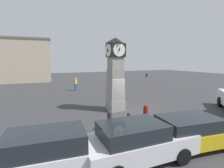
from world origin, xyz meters
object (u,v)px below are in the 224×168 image
(bollard_far_row, at_px, (146,112))
(car_near_tower, at_px, (138,142))
(bollard_mid_row, at_px, (129,119))
(pedestrian_near_bench, at_px, (75,83))
(clock_tower, at_px, (116,74))
(car_navy_sedan, at_px, (54,154))
(car_by_building, at_px, (193,131))
(pedestrian_crossing_lot, at_px, (147,76))
(bollard_near_tower, at_px, (110,121))

(bollard_far_row, xyz_separation_m, car_near_tower, (-3.04, -3.68, 0.26))
(bollard_mid_row, relative_size, pedestrian_near_bench, 0.49)
(clock_tower, xyz_separation_m, car_navy_sedan, (-5.31, -6.24, -1.99))
(car_by_building, bearing_deg, clock_tower, 94.39)
(bollard_far_row, height_order, car_near_tower, car_near_tower)
(bollard_mid_row, height_order, pedestrian_near_bench, pedestrian_near_bench)
(bollard_mid_row, bearing_deg, pedestrian_near_bench, 89.85)
(bollard_mid_row, distance_m, pedestrian_near_bench, 13.58)
(bollard_mid_row, xyz_separation_m, car_by_building, (1.30, -3.40, 0.32))
(clock_tower, height_order, pedestrian_crossing_lot, clock_tower)
(clock_tower, distance_m, bollard_mid_row, 4.20)
(bollard_far_row, relative_size, pedestrian_crossing_lot, 0.66)
(bollard_mid_row, distance_m, car_by_building, 3.65)
(car_navy_sedan, relative_size, car_by_building, 0.98)
(clock_tower, relative_size, bollard_near_tower, 4.82)
(bollard_far_row, xyz_separation_m, car_navy_sedan, (-6.04, -3.28, 0.28))
(clock_tower, xyz_separation_m, car_by_building, (0.52, -6.77, -2.06))
(bollard_near_tower, height_order, car_by_building, car_by_building)
(bollard_mid_row, xyz_separation_m, car_near_tower, (-1.53, -3.26, 0.37))
(car_by_building, xyz_separation_m, pedestrian_crossing_lot, (13.37, 21.75, 0.16))
(bollard_far_row, height_order, car_by_building, car_by_building)
(bollard_far_row, distance_m, car_near_tower, 4.77)
(car_near_tower, relative_size, pedestrian_crossing_lot, 2.81)
(clock_tower, bearing_deg, bollard_far_row, -76.18)
(bollard_far_row, xyz_separation_m, pedestrian_near_bench, (-1.47, 13.15, 0.44))
(bollard_near_tower, bearing_deg, pedestrian_crossing_lot, 49.21)
(clock_tower, xyz_separation_m, pedestrian_crossing_lot, (13.89, 14.98, -1.90))
(car_navy_sedan, xyz_separation_m, pedestrian_crossing_lot, (19.20, 21.21, 0.09))
(bollard_far_row, bearing_deg, pedestrian_crossing_lot, 53.74)
(bollard_near_tower, height_order, car_navy_sedan, car_navy_sedan)
(bollard_mid_row, height_order, bollard_far_row, bollard_far_row)
(bollard_mid_row, relative_size, bollard_far_row, 0.79)
(bollard_far_row, bearing_deg, car_by_building, -93.14)
(clock_tower, height_order, car_navy_sedan, clock_tower)
(car_navy_sedan, height_order, pedestrian_crossing_lot, car_navy_sedan)
(bollard_far_row, bearing_deg, bollard_near_tower, -168.57)
(bollard_mid_row, height_order, car_near_tower, car_near_tower)
(bollard_mid_row, bearing_deg, clock_tower, 76.97)
(clock_tower, distance_m, pedestrian_crossing_lot, 20.51)
(bollard_near_tower, xyz_separation_m, bollard_far_row, (2.81, 0.57, -0.06))
(bollard_far_row, distance_m, pedestrian_near_bench, 13.24)
(bollard_near_tower, xyz_separation_m, car_near_tower, (-0.23, -3.11, 0.20))
(bollard_near_tower, distance_m, car_navy_sedan, 4.22)
(bollard_far_row, bearing_deg, car_navy_sedan, -151.51)
(clock_tower, bearing_deg, car_near_tower, -109.17)
(bollard_mid_row, xyz_separation_m, pedestrian_near_bench, (0.03, 13.56, 0.55))
(clock_tower, distance_m, pedestrian_near_bench, 10.38)
(clock_tower, relative_size, car_navy_sedan, 1.18)
(bollard_mid_row, relative_size, car_by_building, 0.17)
(car_near_tower, xyz_separation_m, car_by_building, (2.83, -0.13, -0.05))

